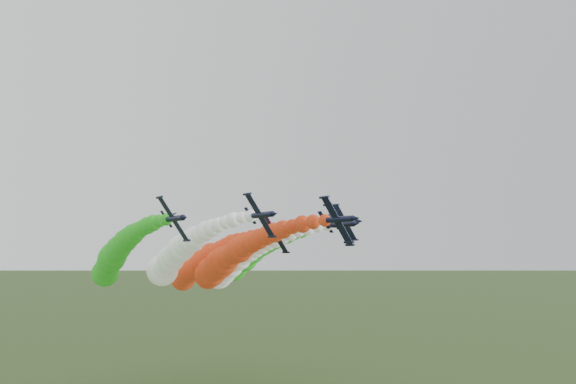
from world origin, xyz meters
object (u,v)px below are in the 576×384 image
Objects in this scene: jet_inner_right at (236,262)px; jet_outer_left at (115,257)px; jet_inner_left at (177,255)px; jet_lead at (227,260)px; jet_trail at (197,265)px; jet_outer_right at (252,255)px.

jet_inner_right is 1.00× the size of jet_outer_left.
jet_inner_left is 1.00× the size of jet_inner_right.
jet_inner_left reaches higher than jet_inner_right.
jet_outer_left is (-21.75, 17.15, 0.86)m from jet_lead.
jet_inner_left reaches higher than jet_trail.
jet_inner_left is 18.03m from jet_trail.
jet_inner_left is 15.78m from jet_inner_right.
jet_outer_left is 40.41m from jet_outer_right.
jet_outer_left is at bearing 165.52° from jet_inner_right.
jet_outer_left is at bearing 158.84° from jet_inner_left.
jet_inner_right is at bearing 51.88° from jet_lead.
jet_outer_right reaches higher than jet_lead.
jet_outer_left is (-29.27, 7.56, 1.53)m from jet_inner_right.
jet_outer_right is 1.00× the size of jet_trail.
jet_outer_left is (-13.75, 5.32, -0.28)m from jet_inner_left.
jet_inner_right is (15.52, -2.24, -1.80)m from jet_inner_left.
jet_inner_right is at bearing -14.48° from jet_outer_left.
jet_outer_right is (11.05, 10.30, 1.64)m from jet_inner_right.
jet_inner_right is (7.52, 9.59, -0.66)m from jet_lead.
jet_outer_left is 26.89m from jet_trail.
jet_lead reaches higher than jet_inner_right.
jet_inner_left reaches higher than jet_outer_left.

